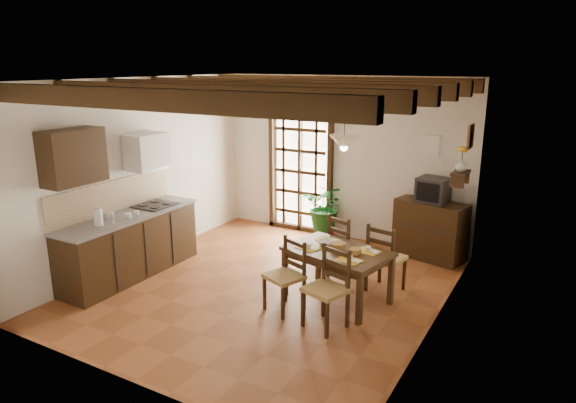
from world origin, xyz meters
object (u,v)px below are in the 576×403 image
Objects in this scene: chair_far_right at (385,270)px; crt_tv at (433,190)px; chair_far_left at (346,258)px; chair_near_left at (285,289)px; dining_table at (338,256)px; chair_near_right at (326,303)px; sideboard at (430,230)px; kitchen_counter at (130,244)px; pendant_lamp at (344,141)px; potted_plant at (326,208)px.

crt_tv is at bearing -86.73° from chair_far_right.
chair_far_left is 1.90× the size of crt_tv.
dining_table is at bearing 72.44° from chair_near_left.
chair_near_right reaches higher than sideboard.
crt_tv is (1.10, 2.67, 0.82)m from chair_near_left.
pendant_lamp is (2.94, 0.82, 1.60)m from kitchen_counter.
chair_near_left is at bearing -123.64° from pendant_lamp.
sideboard is 0.49× the size of potted_plant.
chair_near_left is 1.08× the size of pendant_lamp.
chair_far_left is at bearing -112.24° from crt_tv.
chair_far_right is 1.90m from pendant_lamp.
kitchen_counter is at bearing -133.19° from crt_tv.
potted_plant is at bearing 56.89° from kitchen_counter.
crt_tv is at bearing 96.97° from chair_near_right.
dining_table is at bearing 13.82° from kitchen_counter.
dining_table is 1.49× the size of chair_near_right.
chair_far_right is at bearing 63.86° from dining_table.
pendant_lamp reaches higher than chair_far_right.
sideboard is 1.28× the size of pendant_lamp.
chair_near_left is 0.41× the size of potted_plant.
chair_near_right is 1.31m from chair_far_right.
crt_tv is 0.59× the size of pendant_lamp.
chair_far_right is 0.43× the size of potted_plant.
chair_far_right is at bearing 72.34° from chair_near_left.
kitchen_counter is 2.36× the size of chair_far_left.
kitchen_counter is at bearing -123.11° from potted_plant.
potted_plant is (-1.13, 2.05, -0.04)m from dining_table.
chair_near_right is 0.43× the size of potted_plant.
sideboard is (1.10, 2.68, 0.17)m from chair_near_left.
chair_near_right is 1.46m from chair_far_left.
crt_tv is at bearing 1.43° from potted_plant.
chair_far_left is at bearing -106.79° from sideboard.
chair_near_right is 1.96m from pendant_lamp.
potted_plant is (-1.79, -0.05, 0.11)m from sideboard.
pendant_lamp is (-0.18, 0.81, 1.78)m from chair_near_right.
potted_plant reaches higher than chair_near_left.
crt_tv is (0.83, 1.39, 0.81)m from chair_far_left.
dining_table is 2.21m from sideboard.
chair_near_right is (0.63, -0.13, 0.01)m from chair_near_left.
crt_tv is at bearing 84.76° from dining_table.
chair_near_right is 1.13× the size of pendant_lamp.
dining_table is at bearing -98.59° from crt_tv.
pendant_lamp is (-0.65, -2.00, 1.62)m from sideboard.
pendant_lamp is (0.18, -0.61, 1.78)m from chair_far_left.
chair_near_left is 0.96× the size of chair_near_right.
kitchen_counter is 2.35× the size of chair_near_right.
chair_near_left is 2.90m from sideboard.
chair_far_left is at bearing -54.62° from potted_plant.
chair_near_left is 0.96× the size of chair_far_left.
sideboard is (3.59, 2.83, -0.01)m from kitchen_counter.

